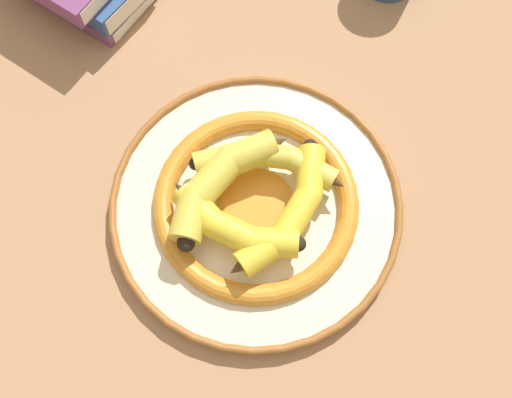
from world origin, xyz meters
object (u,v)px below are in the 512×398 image
Objects in this scene: decorative_bowl at (256,205)px; banana_b at (289,215)px; banana_a at (232,226)px; banana_c at (269,161)px; banana_d at (221,180)px.

banana_b is (-0.02, 0.04, 0.04)m from decorative_bowl.
banana_a is 1.04× the size of banana_c.
banana_a is at bearing 22.06° from decorative_bowl.
banana_d is (-0.02, -0.06, 0.00)m from banana_a.
banana_b is 0.96× the size of banana_d.
banana_a is 0.10m from banana_c.
banana_c is 0.07m from banana_d.
banana_a is (0.05, 0.02, 0.04)m from decorative_bowl.
banana_d reaches higher than decorative_bowl.
banana_c is (-0.08, -0.05, -0.00)m from banana_a.
banana_d is (0.03, -0.04, 0.04)m from decorative_bowl.
banana_a is at bearing 132.35° from banana_b.
banana_d is at bearing 92.36° from banana_b.
decorative_bowl is 1.94× the size of banana_d.
banana_b is 1.18× the size of banana_c.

